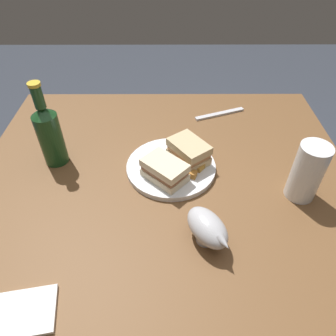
% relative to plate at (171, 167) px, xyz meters
% --- Properties ---
extents(ground_plane, '(6.00, 6.00, 0.00)m').
position_rel_plate_xyz_m(ground_plane, '(0.02, 0.06, -0.78)').
color(ground_plane, '#333842').
extents(dining_table, '(1.03, 0.95, 0.77)m').
position_rel_plate_xyz_m(dining_table, '(0.02, 0.06, -0.39)').
color(dining_table, brown).
rests_on(dining_table, ground).
extents(plate, '(0.24, 0.24, 0.01)m').
position_rel_plate_xyz_m(plate, '(0.00, 0.00, 0.00)').
color(plate, white).
rests_on(plate, dining_table).
extents(sandwich_half_left, '(0.13, 0.13, 0.05)m').
position_rel_plate_xyz_m(sandwich_half_left, '(0.02, 0.05, 0.03)').
color(sandwich_half_left, beige).
rests_on(sandwich_half_left, plate).
extents(sandwich_half_right, '(0.13, 0.13, 0.06)m').
position_rel_plate_xyz_m(sandwich_half_right, '(-0.05, -0.02, 0.04)').
color(sandwich_half_right, '#CCB284').
rests_on(sandwich_half_right, plate).
extents(potato_wedge_front, '(0.04, 0.03, 0.02)m').
position_rel_plate_xyz_m(potato_wedge_front, '(-0.05, 0.04, 0.02)').
color(potato_wedge_front, '#AD702D').
rests_on(potato_wedge_front, plate).
extents(potato_wedge_middle, '(0.05, 0.04, 0.01)m').
position_rel_plate_xyz_m(potato_wedge_middle, '(-0.07, 0.02, 0.01)').
color(potato_wedge_middle, '#B77F33').
rests_on(potato_wedge_middle, plate).
extents(potato_wedge_back, '(0.02, 0.05, 0.02)m').
position_rel_plate_xyz_m(potato_wedge_back, '(-0.02, 0.03, 0.01)').
color(potato_wedge_back, gold).
rests_on(potato_wedge_back, plate).
extents(potato_wedge_left_edge, '(0.05, 0.05, 0.02)m').
position_rel_plate_xyz_m(potato_wedge_left_edge, '(-0.09, 0.01, 0.01)').
color(potato_wedge_left_edge, gold).
rests_on(potato_wedge_left_edge, plate).
extents(potato_wedge_right_edge, '(0.04, 0.03, 0.02)m').
position_rel_plate_xyz_m(potato_wedge_right_edge, '(-0.04, -0.00, 0.02)').
color(potato_wedge_right_edge, gold).
rests_on(potato_wedge_right_edge, plate).
extents(pint_glass, '(0.07, 0.07, 0.15)m').
position_rel_plate_xyz_m(pint_glass, '(-0.32, 0.10, 0.06)').
color(pint_glass, white).
rests_on(pint_glass, dining_table).
extents(gravy_boat, '(0.12, 0.13, 0.07)m').
position_rel_plate_xyz_m(gravy_boat, '(-0.08, 0.23, 0.04)').
color(gravy_boat, '#B7B7BC').
rests_on(gravy_boat, dining_table).
extents(cider_bottle, '(0.06, 0.06, 0.24)m').
position_rel_plate_xyz_m(cider_bottle, '(0.32, -0.04, 0.09)').
color(cider_bottle, '#19421E').
rests_on(cider_bottle, dining_table).
extents(napkin, '(0.12, 0.11, 0.01)m').
position_rel_plate_xyz_m(napkin, '(0.27, 0.39, -0.00)').
color(napkin, white).
rests_on(napkin, dining_table).
extents(fork, '(0.17, 0.08, 0.01)m').
position_rel_plate_xyz_m(fork, '(-0.17, -0.28, -0.00)').
color(fork, silver).
rests_on(fork, dining_table).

